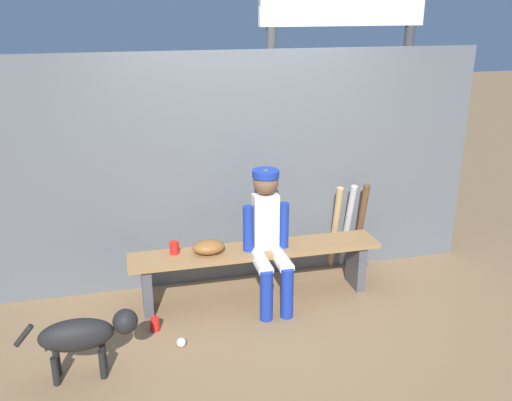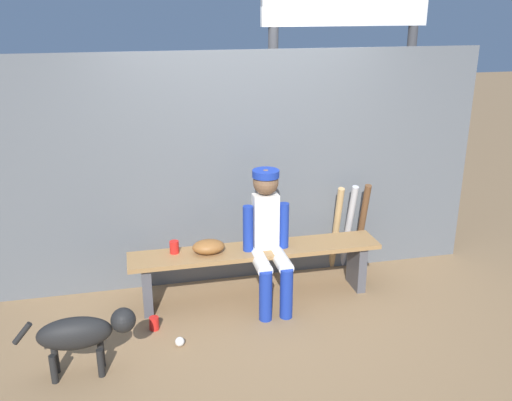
{
  "view_description": "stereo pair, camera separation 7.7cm",
  "coord_description": "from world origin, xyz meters",
  "px_view_note": "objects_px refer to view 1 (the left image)",
  "views": [
    {
      "loc": [
        -1.09,
        -4.39,
        2.54
      ],
      "look_at": [
        0.0,
        0.0,
        0.94
      ],
      "focal_mm": 39.36,
      "sensor_mm": 36.0,
      "label": 1
    },
    {
      "loc": [
        -1.02,
        -4.4,
        2.54
      ],
      "look_at": [
        0.0,
        0.0,
        0.94
      ],
      "focal_mm": 39.36,
      "sensor_mm": 36.0,
      "label": 2
    }
  ],
  "objects_px": {
    "baseball_glove": "(209,247)",
    "bat_wood_tan": "(335,228)",
    "bat_wood_dark": "(360,226)",
    "cup_on_bench": "(174,248)",
    "baseball": "(181,342)",
    "scoreboard": "(349,28)",
    "bat_aluminum_silver": "(347,226)",
    "cup_on_ground": "(155,324)",
    "dog": "(85,335)",
    "dugout_bench": "(256,260)",
    "player_seated": "(269,234)"
  },
  "relations": [
    {
      "from": "cup_on_ground",
      "to": "cup_on_bench",
      "type": "distance_m",
      "value": 0.67
    },
    {
      "from": "bat_wood_dark",
      "to": "cup_on_ground",
      "type": "xyz_separation_m",
      "value": [
        -2.08,
        -0.66,
        -0.4
      ]
    },
    {
      "from": "baseball_glove",
      "to": "cup_on_bench",
      "type": "bearing_deg",
      "value": 166.44
    },
    {
      "from": "cup_on_ground",
      "to": "player_seated",
      "type": "bearing_deg",
      "value": 11.59
    },
    {
      "from": "dugout_bench",
      "to": "scoreboard",
      "type": "relative_size",
      "value": 0.67
    },
    {
      "from": "bat_wood_dark",
      "to": "scoreboard",
      "type": "distance_m",
      "value": 1.99
    },
    {
      "from": "bat_wood_dark",
      "to": "cup_on_bench",
      "type": "distance_m",
      "value": 1.87
    },
    {
      "from": "bat_aluminum_silver",
      "to": "cup_on_bench",
      "type": "relative_size",
      "value": 8.35
    },
    {
      "from": "dugout_bench",
      "to": "scoreboard",
      "type": "distance_m",
      "value": 2.53
    },
    {
      "from": "baseball_glove",
      "to": "cup_on_bench",
      "type": "xyz_separation_m",
      "value": [
        -0.29,
        0.07,
        -0.01
      ]
    },
    {
      "from": "baseball_glove",
      "to": "dugout_bench",
      "type": "bearing_deg",
      "value": 0.0
    },
    {
      "from": "bat_wood_dark",
      "to": "cup_on_bench",
      "type": "xyz_separation_m",
      "value": [
        -1.85,
        -0.27,
        0.09
      ]
    },
    {
      "from": "dugout_bench",
      "to": "bat_wood_dark",
      "type": "xyz_separation_m",
      "value": [
        1.14,
        0.34,
        0.09
      ]
    },
    {
      "from": "player_seated",
      "to": "bat_aluminum_silver",
      "type": "xyz_separation_m",
      "value": [
        0.93,
        0.48,
        -0.21
      ]
    },
    {
      "from": "bat_aluminum_silver",
      "to": "cup_on_ground",
      "type": "bearing_deg",
      "value": -160.5
    },
    {
      "from": "bat_wood_tan",
      "to": "dog",
      "type": "bearing_deg",
      "value": -153.58
    },
    {
      "from": "cup_on_ground",
      "to": "dog",
      "type": "distance_m",
      "value": 0.75
    },
    {
      "from": "baseball",
      "to": "cup_on_ground",
      "type": "xyz_separation_m",
      "value": [
        -0.18,
        0.28,
        0.02
      ]
    },
    {
      "from": "cup_on_ground",
      "to": "dog",
      "type": "xyz_separation_m",
      "value": [
        -0.51,
        -0.48,
        0.28
      ]
    },
    {
      "from": "bat_wood_tan",
      "to": "scoreboard",
      "type": "height_order",
      "value": "scoreboard"
    },
    {
      "from": "dugout_bench",
      "to": "dog",
      "type": "distance_m",
      "value": 1.65
    },
    {
      "from": "cup_on_ground",
      "to": "scoreboard",
      "type": "height_order",
      "value": "scoreboard"
    },
    {
      "from": "bat_aluminum_silver",
      "to": "baseball",
      "type": "distance_m",
      "value": 2.06
    },
    {
      "from": "cup_on_ground",
      "to": "bat_wood_dark",
      "type": "bearing_deg",
      "value": 17.73
    },
    {
      "from": "bat_wood_dark",
      "to": "dog",
      "type": "relative_size",
      "value": 1.09
    },
    {
      "from": "baseball_glove",
      "to": "dog",
      "type": "bearing_deg",
      "value": -141.91
    },
    {
      "from": "bat_wood_tan",
      "to": "dugout_bench",
      "type": "bearing_deg",
      "value": -158.04
    },
    {
      "from": "bat_aluminum_silver",
      "to": "bat_wood_dark",
      "type": "height_order",
      "value": "bat_wood_dark"
    },
    {
      "from": "bat_wood_tan",
      "to": "dog",
      "type": "xyz_separation_m",
      "value": [
        -2.33,
        -1.16,
        -0.12
      ]
    },
    {
      "from": "bat_wood_tan",
      "to": "cup_on_ground",
      "type": "height_order",
      "value": "bat_wood_tan"
    },
    {
      "from": "player_seated",
      "to": "bat_aluminum_silver",
      "type": "height_order",
      "value": "player_seated"
    },
    {
      "from": "player_seated",
      "to": "dog",
      "type": "bearing_deg",
      "value": -155.84
    },
    {
      "from": "bat_wood_tan",
      "to": "bat_wood_dark",
      "type": "distance_m",
      "value": 0.26
    },
    {
      "from": "cup_on_ground",
      "to": "scoreboard",
      "type": "bearing_deg",
      "value": 33.14
    },
    {
      "from": "dog",
      "to": "baseball",
      "type": "bearing_deg",
      "value": 15.56
    },
    {
      "from": "baseball_glove",
      "to": "baseball",
      "type": "relative_size",
      "value": 3.78
    },
    {
      "from": "baseball_glove",
      "to": "bat_wood_tan",
      "type": "xyz_separation_m",
      "value": [
        1.31,
        0.36,
        -0.1
      ]
    },
    {
      "from": "bat_wood_tan",
      "to": "scoreboard",
      "type": "distance_m",
      "value": 2.01
    },
    {
      "from": "baseball",
      "to": "baseball_glove",
      "type": "bearing_deg",
      "value": 61.43
    },
    {
      "from": "cup_on_bench",
      "to": "scoreboard",
      "type": "bearing_deg",
      "value": 27.76
    },
    {
      "from": "baseball_glove",
      "to": "baseball",
      "type": "distance_m",
      "value": 0.86
    },
    {
      "from": "baseball",
      "to": "dog",
      "type": "distance_m",
      "value": 0.77
    },
    {
      "from": "dugout_bench",
      "to": "bat_wood_tan",
      "type": "relative_size",
      "value": 2.43
    },
    {
      "from": "player_seated",
      "to": "cup_on_bench",
      "type": "relative_size",
      "value": 10.97
    },
    {
      "from": "scoreboard",
      "to": "cup_on_bench",
      "type": "bearing_deg",
      "value": -152.24
    },
    {
      "from": "baseball",
      "to": "cup_on_ground",
      "type": "relative_size",
      "value": 0.67
    },
    {
      "from": "bat_aluminum_silver",
      "to": "dog",
      "type": "distance_m",
      "value": 2.72
    },
    {
      "from": "baseball_glove",
      "to": "bat_wood_dark",
      "type": "distance_m",
      "value": 1.6
    },
    {
      "from": "baseball",
      "to": "player_seated",
      "type": "bearing_deg",
      "value": 30.48
    },
    {
      "from": "cup_on_bench",
      "to": "scoreboard",
      "type": "xyz_separation_m",
      "value": [
        1.94,
        1.02,
        1.75
      ]
    }
  ]
}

